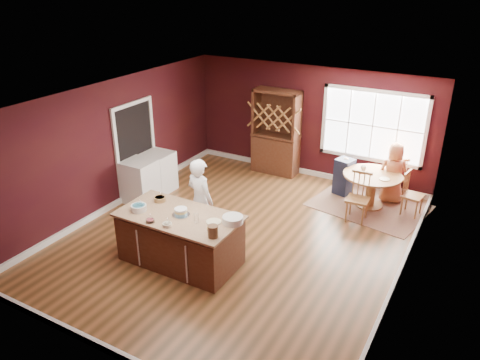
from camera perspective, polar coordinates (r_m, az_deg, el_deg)
name	(u,v)px	position (r m, az deg, el deg)	size (l,w,h in m)	color
room_shell	(239,172)	(8.46, -0.15, 0.95)	(7.00, 7.00, 7.00)	brown
window	(373,126)	(10.97, 15.89, 6.37)	(2.36, 0.10, 1.66)	white
doorway	(136,151)	(10.67, -12.57, 3.52)	(0.08, 1.26, 2.13)	white
kitchen_island	(180,239)	(8.22, -7.29, -7.19)	(2.10, 1.10, 0.92)	#441F0F
dining_table	(372,184)	(10.35, 15.75, -0.43)	(1.23, 1.23, 0.75)	olive
baker	(200,201)	(8.63, -4.87, -2.53)	(0.60, 0.39, 1.64)	white
layer_cake	(181,212)	(7.94, -7.22, -3.87)	(0.30, 0.30, 0.12)	white
bowl_blue	(139,208)	(8.21, -12.24, -3.33)	(0.27, 0.27, 0.10)	silver
bowl_yellow	(160,199)	(8.47, -9.74, -2.30)	(0.21, 0.21, 0.08)	#AF8F4A
bowl_pink	(150,221)	(7.82, -10.89, -4.89)	(0.15, 0.15, 0.05)	silver
bowl_olive	(167,225)	(7.65, -8.86, -5.41)	(0.15, 0.15, 0.06)	beige
drinking_glass	(196,218)	(7.67, -5.36, -4.66)	(0.08, 0.08, 0.16)	silver
dinner_plate	(214,222)	(7.70, -3.22, -5.11)	(0.25, 0.25, 0.02)	beige
white_tub	(233,220)	(7.65, -0.89, -4.85)	(0.34, 0.34, 0.12)	white
stoneware_crock	(213,231)	(7.26, -3.32, -6.27)	(0.16, 0.16, 0.20)	brown
toy_figurine	(208,229)	(7.44, -3.87, -5.96)	(0.05, 0.05, 0.08)	yellow
rug	(369,206)	(10.58, 15.43, -3.03)	(2.29, 1.77, 0.01)	brown
chair_east	(413,194)	(10.28, 20.36, -1.62)	(0.40, 0.38, 0.95)	brown
chair_south	(358,197)	(9.70, 14.18, -2.07)	(0.43, 0.41, 1.03)	#925A33
chair_north	(395,176)	(11.01, 18.40, 0.47)	(0.41, 0.39, 0.97)	#955520
seated_woman	(393,173)	(10.65, 18.18, 0.82)	(0.66, 0.43, 1.36)	#BF7046
high_chair	(344,176)	(10.83, 12.55, 0.49)	(0.36, 0.36, 0.88)	black
toddler	(344,160)	(10.73, 12.54, 2.41)	(0.18, 0.14, 0.26)	#8CA5BF
table_plate	(385,179)	(10.08, 17.21, 0.11)	(0.22, 0.22, 0.02)	beige
table_cup	(363,168)	(10.41, 14.81, 1.41)	(0.12, 0.12, 0.10)	white
hutch	(276,132)	(11.58, 4.41, 5.82)	(1.15, 0.48, 2.10)	#321F0F
washer	(140,181)	(10.45, -12.08, -0.16)	(0.65, 0.63, 0.94)	silver
dryer	(159,172)	(10.90, -9.90, 1.00)	(0.64, 0.61, 0.92)	silver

